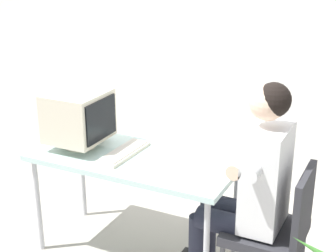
% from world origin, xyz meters
% --- Properties ---
extents(ground_plane, '(12.00, 12.00, 0.00)m').
position_xyz_m(ground_plane, '(0.00, 0.00, 0.00)').
color(ground_plane, '#9E998E').
extents(wall_back, '(8.00, 0.10, 3.00)m').
position_xyz_m(wall_back, '(0.30, 1.40, 1.50)').
color(wall_back, silver).
rests_on(wall_back, ground_plane).
extents(desk, '(1.37, 0.64, 0.73)m').
position_xyz_m(desk, '(0.00, 0.00, 0.68)').
color(desk, '#B7B7BC').
rests_on(desk, ground_plane).
extents(crt_monitor, '(0.36, 0.39, 0.39)m').
position_xyz_m(crt_monitor, '(-0.41, -0.02, 0.95)').
color(crt_monitor, beige).
rests_on(crt_monitor, desk).
extents(keyboard, '(0.16, 0.46, 0.03)m').
position_xyz_m(keyboard, '(-0.08, -0.01, 0.75)').
color(keyboard, beige).
rests_on(keyboard, desk).
extents(office_chair, '(0.45, 0.45, 0.85)m').
position_xyz_m(office_chair, '(0.97, -0.02, 0.48)').
color(office_chair, '#4C4C51').
rests_on(office_chair, ground_plane).
extents(person_seated, '(0.67, 0.57, 1.34)m').
position_xyz_m(person_seated, '(0.80, -0.02, 0.73)').
color(person_seated, silver).
rests_on(person_seated, ground_plane).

